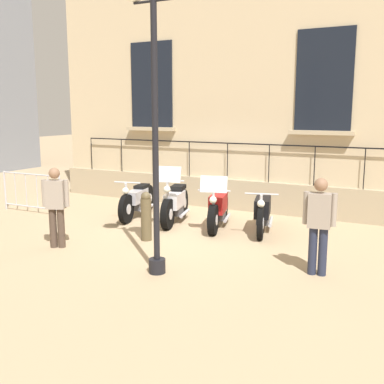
# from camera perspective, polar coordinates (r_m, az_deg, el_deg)

# --- Properties ---
(ground_plane) EXTENTS (60.00, 60.00, 0.00)m
(ground_plane) POSITION_cam_1_polar(r_m,az_deg,el_deg) (10.63, -0.44, -4.40)
(ground_plane) COLOR tan
(building_facade) EXTENTS (0.82, 11.07, 7.99)m
(building_facade) POSITION_cam_1_polar(r_m,az_deg,el_deg) (12.74, 5.33, 15.53)
(building_facade) COLOR #C6B28E
(building_facade) RESTS_ON ground_plane
(motorcycle_silver) EXTENTS (2.10, 0.73, 0.99)m
(motorcycle_silver) POSITION_cam_1_polar(r_m,az_deg,el_deg) (11.63, -6.78, -1.03)
(motorcycle_silver) COLOR black
(motorcycle_silver) RESTS_ON ground_plane
(motorcycle_white) EXTENTS (1.99, 0.82, 1.43)m
(motorcycle_white) POSITION_cam_1_polar(r_m,az_deg,el_deg) (10.96, -2.13, -1.51)
(motorcycle_white) COLOR black
(motorcycle_white) RESTS_ON ground_plane
(motorcycle_red) EXTENTS (2.04, 0.85, 1.28)m
(motorcycle_red) POSITION_cam_1_polar(r_m,az_deg,el_deg) (10.56, 3.30, -2.04)
(motorcycle_red) COLOR black
(motorcycle_red) RESTS_ON ground_plane
(motorcycle_black) EXTENTS (1.92, 0.79, 0.97)m
(motorcycle_black) POSITION_cam_1_polar(r_m,az_deg,el_deg) (10.25, 8.79, -2.46)
(motorcycle_black) COLOR black
(motorcycle_black) RESTS_ON ground_plane
(lamppost) EXTENTS (0.38, 1.08, 4.69)m
(lamppost) POSITION_cam_1_polar(r_m,az_deg,el_deg) (7.34, -4.72, 15.94)
(lamppost) COLOR black
(lamppost) RESTS_ON ground_plane
(crowd_barrier) EXTENTS (0.09, 1.99, 1.05)m
(crowd_barrier) POSITION_cam_1_polar(r_m,az_deg,el_deg) (12.74, -19.33, 0.07)
(crowd_barrier) COLOR #B7B7BF
(crowd_barrier) RESTS_ON ground_plane
(bollard) EXTENTS (0.22, 0.22, 1.02)m
(bollard) POSITION_cam_1_polar(r_m,az_deg,el_deg) (9.52, -5.73, -2.99)
(bollard) COLOR brown
(bollard) RESTS_ON ground_plane
(pedestrian_standing) EXTENTS (0.35, 0.49, 1.58)m
(pedestrian_standing) POSITION_cam_1_polar(r_m,az_deg,el_deg) (9.30, -16.58, -1.36)
(pedestrian_standing) COLOR #47382D
(pedestrian_standing) RESTS_ON ground_plane
(pedestrian_walking) EXTENTS (0.26, 0.53, 1.61)m
(pedestrian_walking) POSITION_cam_1_polar(r_m,az_deg,el_deg) (7.70, 15.53, -3.52)
(pedestrian_walking) COLOR #23283D
(pedestrian_walking) RESTS_ON ground_plane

